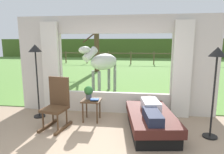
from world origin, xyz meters
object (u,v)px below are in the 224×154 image
object	(u,v)px
book_stack	(95,100)
recliner_sofa	(151,121)
floor_lamp_right	(216,65)
reclining_person	(151,109)
horse	(103,62)
side_table	(91,104)
rocking_chair	(57,103)
pasture_tree	(96,46)
potted_plant	(89,92)
floor_lamp_left	(36,59)

from	to	relation	value
book_stack	recliner_sofa	bearing A→B (deg)	-15.12
floor_lamp_right	reclining_person	bearing A→B (deg)	176.94
floor_lamp_right	horse	bearing A→B (deg)	130.90
book_stack	floor_lamp_right	world-z (taller)	floor_lamp_right
side_table	book_stack	xyz separation A→B (m)	(0.09, -0.07, 0.12)
book_stack	horse	world-z (taller)	horse
rocking_chair	horse	distance (m)	3.18
recliner_sofa	reclining_person	xyz separation A→B (m)	(0.00, -0.05, 0.30)
pasture_tree	side_table	bearing A→B (deg)	-78.82
pasture_tree	horse	bearing A→B (deg)	-75.55
horse	pasture_tree	xyz separation A→B (m)	(-1.37, 5.30, 0.51)
potted_plant	pasture_tree	size ratio (longest dim) A/B	0.09
rocking_chair	horse	xyz separation A→B (m)	(0.47, 3.08, 0.61)
reclining_person	floor_lamp_right	distance (m)	1.49
rocking_chair	recliner_sofa	bearing A→B (deg)	10.27
side_table	horse	xyz separation A→B (m)	(-0.21, 2.65, 0.73)
recliner_sofa	side_table	size ratio (longest dim) A/B	3.48
side_table	floor_lamp_right	world-z (taller)	floor_lamp_right
reclining_person	pasture_tree	xyz separation A→B (m)	(-2.95, 8.42, 1.15)
floor_lamp_right	potted_plant	bearing A→B (deg)	167.41
book_stack	horse	xyz separation A→B (m)	(-0.30, 2.72, 0.61)
potted_plant	pasture_tree	world-z (taller)	pasture_tree
floor_lamp_left	horse	size ratio (longest dim) A/B	1.06
potted_plant	floor_lamp_left	bearing A→B (deg)	-179.78
recliner_sofa	floor_lamp_left	size ratio (longest dim) A/B	0.99
rocking_chair	book_stack	bearing A→B (deg)	35.33
reclining_person	floor_lamp_left	bearing A→B (deg)	161.18
rocking_chair	potted_plant	distance (m)	0.79
recliner_sofa	pasture_tree	xyz separation A→B (m)	(-2.95, 8.37, 1.45)
floor_lamp_right	rocking_chair	bearing A→B (deg)	178.37
reclining_person	floor_lamp_left	world-z (taller)	floor_lamp_left
side_table	floor_lamp_left	xyz separation A→B (m)	(-1.38, 0.06, 1.05)
potted_plant	book_stack	bearing A→B (deg)	-36.42
book_stack	floor_lamp_right	bearing A→B (deg)	-10.61
rocking_chair	horse	bearing A→B (deg)	91.06
side_table	horse	bearing A→B (deg)	94.44
reclining_person	floor_lamp_right	xyz separation A→B (m)	(1.17, -0.06, 0.92)
recliner_sofa	potted_plant	distance (m)	1.61
rocking_chair	potted_plant	world-z (taller)	rocking_chair
side_table	horse	distance (m)	2.76
book_stack	horse	size ratio (longest dim) A/B	0.12
reclining_person	book_stack	xyz separation A→B (m)	(-1.29, 0.40, 0.02)
side_table	floor_lamp_right	bearing A→B (deg)	-11.68
floor_lamp_left	pasture_tree	world-z (taller)	pasture_tree
rocking_chair	potted_plant	xyz separation A→B (m)	(0.59, 0.49, 0.16)
reclining_person	floor_lamp_left	distance (m)	2.96
rocking_chair	horse	world-z (taller)	horse
reclining_person	side_table	xyz separation A→B (m)	(-1.38, 0.46, -0.10)
reclining_person	horse	world-z (taller)	horse
recliner_sofa	floor_lamp_left	world-z (taller)	floor_lamp_left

